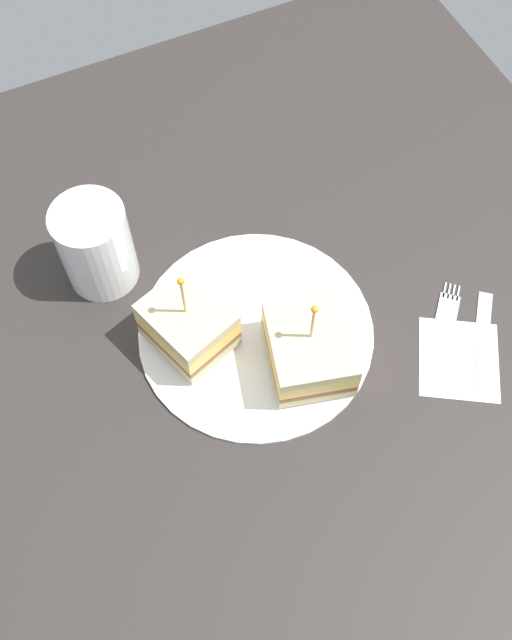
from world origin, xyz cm
name	(u,v)px	position (x,y,z in cm)	size (l,w,h in cm)	color
ground_plane	(256,337)	(0.00, 0.00, -1.00)	(91.50, 91.50, 2.00)	#2D2826
plate	(256,331)	(0.00, 0.00, 0.40)	(25.03, 25.03, 0.80)	white
sandwich_half_front	(188,324)	(2.04, 6.67, 3.63)	(10.23, 9.34, 11.56)	beige
sandwich_half_back	(309,348)	(-5.49, -3.32, 3.50)	(11.32, 10.12, 10.95)	beige
drink_glass	(97,249)	(14.02, 12.13, 4.56)	(7.82, 7.82, 10.49)	beige
napkin	(459,359)	(-11.85, -17.91, 0.07)	(9.17, 8.26, 0.15)	white
fork	(445,321)	(-7.45, -18.96, 0.18)	(10.39, 9.45, 0.35)	silver
knife	(482,336)	(-10.56, -21.61, 0.18)	(10.44, 8.42, 0.35)	silver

